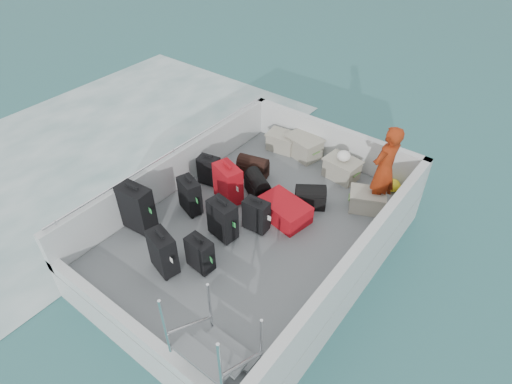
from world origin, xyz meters
TOP-DOWN VIEW (x-y plane):
  - ground at (0.00, 0.00)m, footprint 160.00×160.00m
  - wake_foam at (-4.80, 0.00)m, footprint 10.00×10.00m
  - ferry_hull at (0.00, 0.00)m, footprint 3.60×5.00m
  - deck at (0.00, 0.00)m, footprint 3.30×4.70m
  - deck_fittings at (0.35, -0.32)m, footprint 3.60×5.00m
  - suitcase_0 at (-1.43, -1.11)m, footprint 0.54×0.33m
  - suitcase_1 at (-1.08, -0.33)m, footprint 0.46×0.35m
  - suitcase_2 at (-1.33, 0.41)m, footprint 0.41×0.30m
  - suitcase_3 at (-0.48, -1.46)m, footprint 0.48×0.35m
  - suitcase_4 at (-0.27, -0.45)m, footprint 0.48×0.33m
  - suitcase_5 at (-0.76, 0.26)m, footprint 0.56×0.43m
  - suitcase_6 at (-0.10, -1.13)m, footprint 0.40×0.26m
  - suitcase_7 at (0.04, -0.02)m, footprint 0.41×0.25m
  - suitcase_8 at (0.24, 0.46)m, footprint 0.89×0.67m
  - duffel_0 at (-0.85, 1.04)m, footprint 0.59×0.43m
  - duffel_1 at (-0.47, 0.68)m, footprint 0.60×0.53m
  - duffel_2 at (0.41, 0.97)m, footprint 0.58×0.53m
  - crate_0 at (-0.94, 2.09)m, footprint 0.59×0.45m
  - crate_1 at (-0.48, 2.16)m, footprint 0.72×0.57m
  - crate_2 at (0.44, 1.99)m, footprint 0.62×0.46m
  - crate_3 at (1.20, 1.47)m, footprint 0.64×0.56m
  - yellow_bag at (1.34, 2.20)m, footprint 0.28×0.26m
  - white_bag at (0.44, 1.99)m, footprint 0.24×0.24m
  - passenger at (1.30, 1.64)m, footprint 0.50×0.64m

SIDE VIEW (x-z plane):
  - ground at x=0.00m, z-range 0.00..0.00m
  - wake_foam at x=-4.80m, z-range 0.00..0.00m
  - ferry_hull at x=0.00m, z-range 0.00..0.60m
  - deck at x=0.00m, z-range 0.60..0.62m
  - yellow_bag at x=1.34m, z-range 0.62..0.84m
  - suitcase_8 at x=0.24m, z-range 0.62..0.94m
  - duffel_0 at x=-0.85m, z-range 0.62..0.94m
  - duffel_1 at x=-0.47m, z-range 0.62..0.94m
  - duffel_2 at x=0.41m, z-range 0.62..0.94m
  - crate_3 at x=1.20m, z-range 0.62..0.95m
  - crate_0 at x=-0.94m, z-range 0.62..0.95m
  - crate_2 at x=0.44m, z-range 0.62..0.97m
  - crate_1 at x=-0.48m, z-range 0.62..1.00m
  - suitcase_2 at x=-1.33m, z-range 0.62..1.16m
  - suitcase_6 at x=-0.10m, z-range 0.62..1.16m
  - suitcase_7 at x=0.04m, z-range 0.62..1.17m
  - suitcase_1 at x=-1.08m, z-range 0.62..1.24m
  - suitcase_4 at x=-0.27m, z-range 0.62..1.27m
  - suitcase_3 at x=-0.48m, z-range 0.62..1.28m
  - suitcase_5 at x=-0.76m, z-range 0.62..1.30m
  - deck_fittings at x=0.35m, z-range 0.54..1.44m
  - suitcase_0 at x=-1.43m, z-range 0.62..1.41m
  - white_bag at x=0.44m, z-range 0.97..1.15m
  - passenger at x=1.30m, z-range 0.62..2.14m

